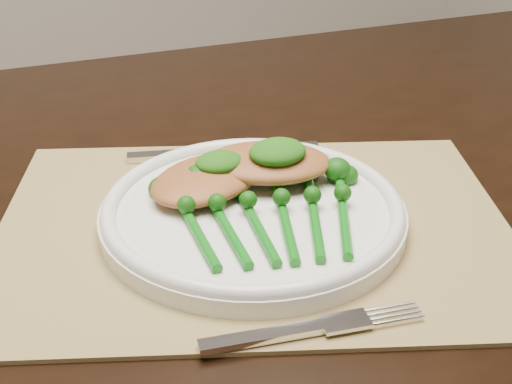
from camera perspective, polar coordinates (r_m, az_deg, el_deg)
name	(u,v)px	position (r m, az deg, el deg)	size (l,w,h in m)	color
placemat	(254,226)	(0.68, -0.15, -2.76)	(0.48, 0.36, 0.00)	#9A834E
dinner_plate	(253,211)	(0.67, -0.26, -1.54)	(0.29, 0.29, 0.03)	white
knife	(205,153)	(0.81, -4.08, 3.15)	(0.21, 0.08, 0.01)	silver
fork	(327,325)	(0.55, 5.74, -10.57)	(0.18, 0.05, 0.01)	silver
chicken_fillet_left	(206,179)	(0.70, -3.99, 1.05)	(0.12, 0.09, 0.02)	#A2612F
chicken_fillet_right	(267,162)	(0.71, 0.92, 2.39)	(0.13, 0.09, 0.03)	#A2612F
pesto_dollop_left	(219,162)	(0.70, -2.98, 2.41)	(0.05, 0.04, 0.02)	#13470A
pesto_dollop_right	(278,152)	(0.70, 1.74, 3.24)	(0.06, 0.05, 0.02)	#13470A
broccolini_bundle	(269,219)	(0.65, 1.08, -2.19)	(0.20, 0.22, 0.04)	#0C6110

